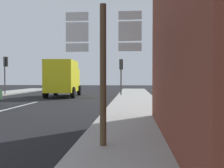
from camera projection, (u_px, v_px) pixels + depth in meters
The scene contains 6 objects.
ground_plane at pixel (24, 105), 14.48m from camera, with size 80.00×80.00×0.00m, color black.
sidewalk_right at pixel (136, 110), 11.95m from camera, with size 2.94×44.00×0.14m, color #9E9B96.
delivery_truck at pixel (63, 77), 21.05m from camera, with size 2.78×5.14×3.05m.
route_sign_post at pixel (103, 64), 5.34m from camera, with size 1.66×0.14×3.20m.
traffic_light_far_right at pixel (121, 69), 21.51m from camera, with size 0.30×0.49×3.25m.
traffic_light_far_left at pixel (5, 67), 22.87m from camera, with size 0.30×0.49×3.57m.
Camera 1 is at (6.37, -3.97, 1.61)m, focal length 39.50 mm.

